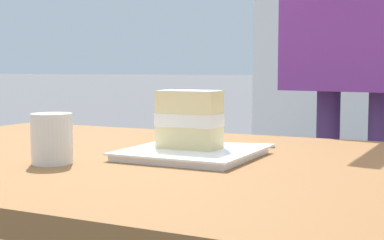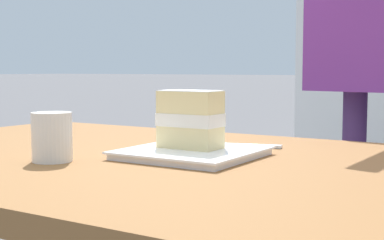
# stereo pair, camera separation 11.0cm
# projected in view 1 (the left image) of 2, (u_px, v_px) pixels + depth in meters

# --- Properties ---
(patio_table) EXTENTS (1.32, 0.89, 0.73)m
(patio_table) POSITION_uv_depth(u_px,v_px,m) (128.00, 204.00, 1.15)
(patio_table) COLOR brown
(patio_table) RESTS_ON ground
(dessert_plate) EXTENTS (0.25, 0.25, 0.02)m
(dessert_plate) POSITION_uv_depth(u_px,v_px,m) (192.00, 153.00, 1.11)
(dessert_plate) COLOR white
(dessert_plate) RESTS_ON patio_table
(cake_slice) EXTENTS (0.12, 0.08, 0.11)m
(cake_slice) POSITION_uv_depth(u_px,v_px,m) (190.00, 119.00, 1.12)
(cake_slice) COLOR #EAD18C
(cake_slice) RESTS_ON dessert_plate
(dessert_fork) EXTENTS (0.17, 0.06, 0.01)m
(dessert_fork) POSITION_uv_depth(u_px,v_px,m) (242.00, 145.00, 1.26)
(dessert_fork) COLOR silver
(dessert_fork) RESTS_ON patio_table
(coffee_cup) EXTENTS (0.08, 0.08, 0.09)m
(coffee_cup) POSITION_uv_depth(u_px,v_px,m) (52.00, 138.00, 1.03)
(coffee_cup) COLOR silver
(coffee_cup) RESTS_ON patio_table
(diner_person) EXTENTS (0.48, 0.61, 1.64)m
(diner_person) POSITION_uv_depth(u_px,v_px,m) (356.00, 6.00, 1.77)
(diner_person) COLOR #452855
(diner_person) RESTS_ON ground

